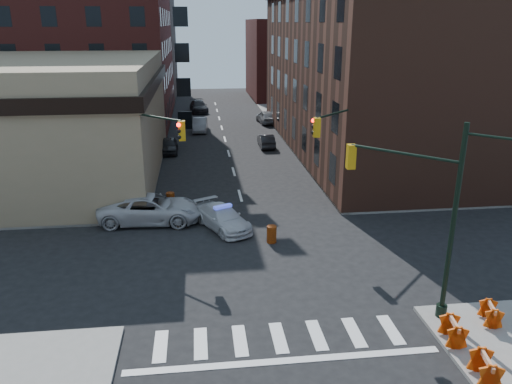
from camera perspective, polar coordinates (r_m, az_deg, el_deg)
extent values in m
plane|color=black|center=(25.86, 0.16, -7.69)|extent=(140.00, 140.00, 0.00)
cube|color=gray|center=(60.36, -26.35, 5.92)|extent=(34.00, 54.50, 0.15)
cube|color=gray|center=(62.47, 17.88, 7.34)|extent=(34.00, 54.50, 0.15)
cube|color=#8A775A|center=(42.53, -26.42, 7.34)|extent=(22.00, 22.00, 9.00)
cube|color=#5D211D|center=(64.90, -21.92, 17.96)|extent=(25.00, 25.00, 24.00)
cube|color=#4D2B1F|center=(48.36, 12.64, 12.99)|extent=(14.00, 34.00, 14.00)
cube|color=brown|center=(86.06, -16.25, 15.76)|extent=(20.00, 18.00, 16.00)
cube|color=#5D211D|center=(82.88, 5.08, 14.92)|extent=(16.00, 16.00, 12.00)
cylinder|color=black|center=(20.62, 21.58, -3.59)|extent=(0.20, 0.20, 8.00)
cylinder|color=black|center=(22.24, 20.41, -12.57)|extent=(0.44, 0.44, 0.50)
cylinder|color=black|center=(20.54, 16.45, 4.26)|extent=(3.27, 3.27, 0.12)
cube|color=#BF8C0C|center=(21.55, 10.81, 3.99)|extent=(0.35, 0.35, 1.05)
sphere|color=#FF0C05|center=(21.66, 11.14, 5.00)|extent=(0.22, 0.22, 0.22)
sphere|color=black|center=(21.74, 11.08, 4.15)|extent=(0.22, 0.22, 0.22)
sphere|color=black|center=(21.82, 11.03, 3.32)|extent=(0.22, 0.22, 0.22)
cylinder|color=black|center=(19.34, 26.24, 5.57)|extent=(1.91, 1.91, 0.10)
cylinder|color=black|center=(30.45, -14.16, 4.19)|extent=(0.20, 0.20, 8.00)
cylinder|color=black|center=(31.57, -13.62, -2.40)|extent=(0.44, 0.44, 0.50)
cylinder|color=black|center=(28.21, -11.70, 8.45)|extent=(3.27, 3.27, 0.12)
cube|color=#BF8C0C|center=(26.65, -8.46, 6.94)|extent=(0.35, 0.35, 1.05)
sphere|color=#FF0C05|center=(26.44, -8.84, 7.60)|extent=(0.22, 0.22, 0.22)
sphere|color=black|center=(26.50, -8.81, 6.90)|extent=(0.22, 0.22, 0.22)
sphere|color=black|center=(26.57, -8.77, 6.21)|extent=(0.22, 0.22, 0.22)
cylinder|color=black|center=(31.68, 11.10, 4.97)|extent=(0.20, 0.20, 8.00)
cylinder|color=black|center=(32.76, 10.69, -1.40)|extent=(0.44, 0.44, 0.50)
cylinder|color=black|center=(29.23, 9.33, 8.94)|extent=(3.27, 3.27, 0.12)
cube|color=#BF8C0C|center=(27.41, 6.96, 7.33)|extent=(0.35, 0.35, 1.05)
sphere|color=#FF0C05|center=(27.45, 6.59, 8.11)|extent=(0.22, 0.22, 0.22)
sphere|color=black|center=(27.51, 6.57, 7.44)|extent=(0.22, 0.22, 0.22)
sphere|color=black|center=(27.58, 6.54, 6.77)|extent=(0.22, 0.22, 0.22)
cylinder|color=black|center=(51.05, 5.02, 7.35)|extent=(0.24, 0.24, 2.60)
sphere|color=brown|center=(50.69, 5.09, 9.62)|extent=(3.00, 3.00, 3.00)
cylinder|color=black|center=(58.77, 3.44, 8.90)|extent=(0.24, 0.24, 2.60)
sphere|color=brown|center=(58.45, 3.48, 10.88)|extent=(3.00, 3.00, 3.00)
imported|color=silver|center=(29.38, -3.82, -2.97)|extent=(3.69, 4.91, 1.32)
imported|color=#B9B9BE|center=(30.84, -11.94, -1.88)|extent=(6.34, 3.23, 1.71)
imported|color=black|center=(47.23, -9.93, 5.25)|extent=(1.68, 4.04, 1.37)
imported|color=gray|center=(56.35, -6.42, 7.64)|extent=(1.81, 4.52, 1.46)
imported|color=black|center=(68.85, -6.56, 9.69)|extent=(2.69, 5.42, 1.51)
imported|color=black|center=(48.72, 1.17, 5.89)|extent=(1.36, 3.88, 1.28)
imported|color=gray|center=(60.65, 1.19, 8.59)|extent=(2.23, 4.65, 1.53)
imported|color=black|center=(31.11, -14.81, -1.34)|extent=(0.85, 0.71, 2.00)
imported|color=black|center=(31.58, -18.78, -1.82)|extent=(0.98, 0.91, 1.60)
imported|color=black|center=(34.25, -23.74, -0.57)|extent=(1.21, 0.89, 1.91)
cylinder|color=#DB4D0A|center=(27.57, 1.80, -4.84)|extent=(0.69, 0.69, 0.96)
cylinder|color=#CF3C09|center=(33.24, -9.74, -0.88)|extent=(0.67, 0.67, 0.98)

